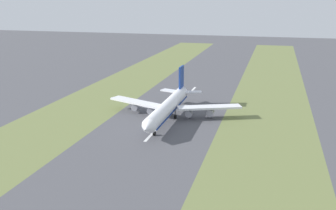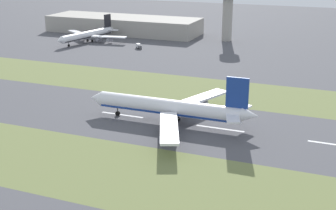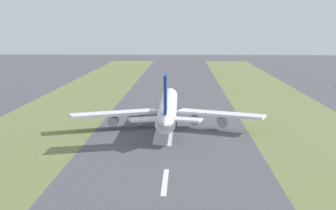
{
  "view_description": "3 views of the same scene",
  "coord_description": "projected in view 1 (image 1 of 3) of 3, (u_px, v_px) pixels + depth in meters",
  "views": [
    {
      "loc": [
        -45.91,
        164.85,
        53.8
      ],
      "look_at": [
        -1.34,
        1.76,
        7.0
      ],
      "focal_mm": 42.0,
      "sensor_mm": 36.0,
      "label": 1
    },
    {
      "loc": [
        -154.96,
        -59.4,
        62.46
      ],
      "look_at": [
        -1.34,
        1.76,
        7.0
      ],
      "focal_mm": 50.0,
      "sensor_mm": 36.0,
      "label": 2
    },
    {
      "loc": [
        3.92,
        -157.01,
        33.93
      ],
      "look_at": [
        -1.34,
        1.76,
        7.0
      ],
      "focal_mm": 50.0,
      "sensor_mm": 36.0,
      "label": 3
    }
  ],
  "objects": [
    {
      "name": "centreline_dash_far",
      "position": [
        152.0,
        134.0,
        159.04
      ],
      "size": [
        1.2,
        18.0,
        0.01
      ],
      "primitive_type": "cube",
      "color": "silver",
      "rests_on": "ground"
    },
    {
      "name": "ground_plane",
      "position": [
        166.0,
        119.0,
        179.28
      ],
      "size": [
        800.0,
        800.0,
        0.0
      ],
      "primitive_type": "plane",
      "color": "#4C4C51"
    },
    {
      "name": "centreline_dash_mid",
      "position": [
        176.0,
        108.0,
        196.23
      ],
      "size": [
        1.2,
        18.0,
        0.01
      ],
      "primitive_type": "cube",
      "color": "silver",
      "rests_on": "ground"
    },
    {
      "name": "airplane_main_jet",
      "position": [
        169.0,
        106.0,
        177.46
      ],
      "size": [
        64.14,
        67.03,
        20.2
      ],
      "color": "white",
      "rests_on": "ground"
    },
    {
      "name": "grass_median_east",
      "position": [
        77.0,
        111.0,
        190.71
      ],
      "size": [
        40.0,
        600.0,
        0.01
      ],
      "primitive_type": "cube",
      "color": "olive",
      "rests_on": "ground"
    },
    {
      "name": "grass_median_west",
      "position": [
        267.0,
        127.0,
        167.84
      ],
      "size": [
        40.0,
        600.0,
        0.01
      ],
      "primitive_type": "cube",
      "color": "olive",
      "rests_on": "ground"
    },
    {
      "name": "centreline_dash_near",
      "position": [
        192.0,
        90.0,
        233.42
      ],
      "size": [
        1.2,
        18.0,
        0.01
      ],
      "primitive_type": "cube",
      "color": "silver",
      "rests_on": "ground"
    }
  ]
}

